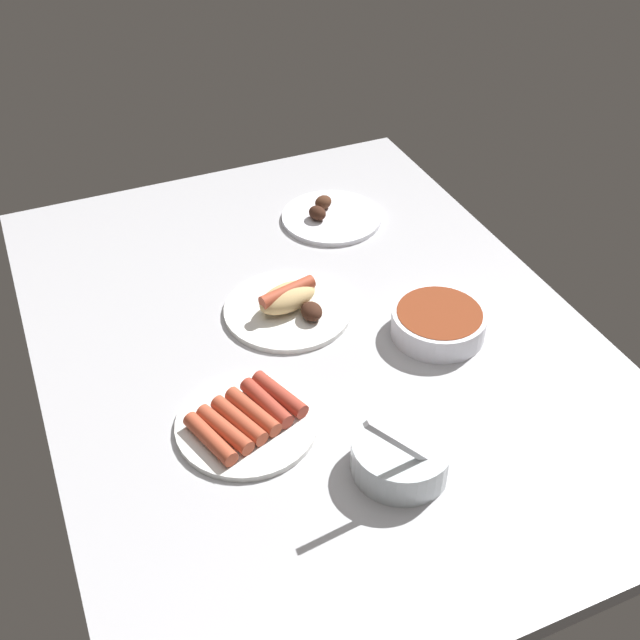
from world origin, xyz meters
TOP-DOWN VIEW (x-y plane):
  - ground_plane at (0.00, 0.00)cm, footprint 120.00×90.00cm
  - plate_hotdog_assembled at (-6.60, -1.61)cm, footprint 22.47×22.47cm
  - plate_grilled_meat at (-31.64, 17.32)cm, footprint 20.42×20.42cm
  - bowl_chili at (8.58, 19.45)cm, footprint 15.94×15.94cm
  - plate_sausages at (15.99, -17.30)cm, footprint 21.23×21.23cm
  - bowl_coleslaw at (31.98, -0.02)cm, footprint 14.15×14.59cm

SIDE VIEW (x-z plane):
  - ground_plane at x=0.00cm, z-range -3.00..0.00cm
  - plate_grilled_meat at x=-31.64cm, z-range -1.13..2.63cm
  - plate_sausages at x=15.99cm, z-range -0.44..2.94cm
  - plate_hotdog_assembled at x=-6.60cm, z-range -1.08..4.53cm
  - bowl_chili at x=8.58cm, z-range 0.23..4.81cm
  - bowl_coleslaw at x=31.98cm, z-range -4.37..10.23cm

